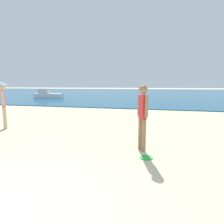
{
  "coord_description": "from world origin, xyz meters",
  "views": [
    {
      "loc": [
        2.08,
        -1.62,
        1.73
      ],
      "look_at": [
        0.53,
        4.88,
        0.73
      ],
      "focal_mm": 29.19,
      "sensor_mm": 36.0,
      "label": 1
    }
  ],
  "objects_px": {
    "boat_near": "(48,95)",
    "frisbee": "(146,158)",
    "person_standing": "(143,114)",
    "person_distant": "(4,104)"
  },
  "relations": [
    {
      "from": "frisbee",
      "to": "person_distant",
      "type": "distance_m",
      "value": 5.94
    },
    {
      "from": "person_standing",
      "to": "person_distant",
      "type": "relative_size",
      "value": 0.98
    },
    {
      "from": "frisbee",
      "to": "boat_near",
      "type": "height_order",
      "value": "boat_near"
    },
    {
      "from": "frisbee",
      "to": "person_distant",
      "type": "xyz_separation_m",
      "value": [
        -5.61,
        1.69,
        0.99
      ]
    },
    {
      "from": "person_standing",
      "to": "frisbee",
      "type": "xyz_separation_m",
      "value": [
        0.15,
        -0.52,
        -0.97
      ]
    },
    {
      "from": "person_distant",
      "to": "boat_near",
      "type": "xyz_separation_m",
      "value": [
        -7.69,
        14.93,
        -0.53
      ]
    },
    {
      "from": "boat_near",
      "to": "frisbee",
      "type": "bearing_deg",
      "value": -56.06
    },
    {
      "from": "boat_near",
      "to": "person_distant",
      "type": "bearing_deg",
      "value": -67.46
    },
    {
      "from": "person_distant",
      "to": "boat_near",
      "type": "distance_m",
      "value": 16.81
    },
    {
      "from": "person_standing",
      "to": "boat_near",
      "type": "bearing_deg",
      "value": -0.93
    }
  ]
}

